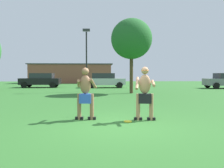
% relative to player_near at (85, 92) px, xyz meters
% --- Properties ---
extents(ground_plane, '(80.00, 80.00, 0.00)m').
position_rel_player_near_xyz_m(ground_plane, '(1.08, -0.87, -0.88)').
color(ground_plane, '#2D6628').
extents(player_near, '(0.70, 0.60, 1.68)m').
position_rel_player_near_xyz_m(player_near, '(0.00, 0.00, 0.00)').
color(player_near, black).
rests_on(player_near, ground_plane).
extents(player_in_black, '(0.70, 0.61, 1.71)m').
position_rel_player_near_xyz_m(player_in_black, '(1.89, -0.19, 0.06)').
color(player_in_black, black).
rests_on(player_in_black, ground_plane).
extents(frisbee, '(0.26, 0.26, 0.03)m').
position_rel_player_near_xyz_m(frisbee, '(1.32, -0.41, -0.87)').
color(frisbee, yellow).
rests_on(frisbee, ground_plane).
extents(car_silver_mid_lot, '(4.36, 2.14, 1.58)m').
position_rel_player_near_xyz_m(car_silver_mid_lot, '(0.89, 17.30, -0.06)').
color(car_silver_mid_lot, silver).
rests_on(car_silver_mid_lot, ground_plane).
extents(car_black_far_end, '(4.30, 2.02, 1.58)m').
position_rel_player_near_xyz_m(car_black_far_end, '(-6.14, 18.01, -0.06)').
color(car_black_far_end, black).
rests_on(car_black_far_end, ground_plane).
extents(lamp_post, '(0.60, 0.24, 5.24)m').
position_rel_player_near_xyz_m(lamp_post, '(-0.70, 11.74, 2.37)').
color(lamp_post, black).
rests_on(lamp_post, ground_plane).
extents(outbuilding_behind_lot, '(13.49, 5.00, 3.17)m').
position_rel_player_near_xyz_m(outbuilding_behind_lot, '(-4.38, 30.63, 0.71)').
color(outbuilding_behind_lot, brown).
rests_on(outbuilding_behind_lot, ground_plane).
extents(tree_near_building, '(3.12, 3.12, 5.70)m').
position_rel_player_near_xyz_m(tree_near_building, '(2.84, 9.95, 3.26)').
color(tree_near_building, '#4C3823').
rests_on(tree_near_building, ground_plane).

